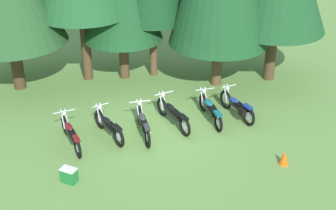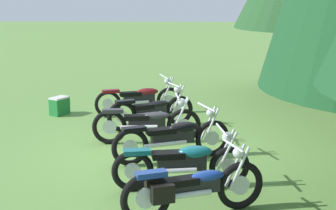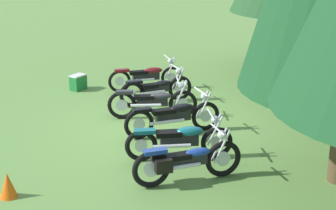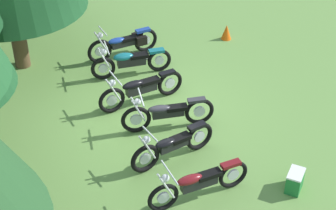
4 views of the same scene
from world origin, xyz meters
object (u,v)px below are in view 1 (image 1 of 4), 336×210
(motorcycle_1, at_px, (109,126))
(picnic_cooler, at_px, (69,175))
(motorcycle_3, at_px, (173,114))
(motorcycle_4, at_px, (210,109))
(motorcycle_0, at_px, (71,134))
(motorcycle_2, at_px, (143,124))
(motorcycle_5, at_px, (237,106))
(traffic_cone, at_px, (284,158))

(motorcycle_1, relative_size, picnic_cooler, 3.52)
(motorcycle_3, relative_size, motorcycle_4, 0.99)
(motorcycle_0, bearing_deg, motorcycle_2, -99.85)
(motorcycle_4, xyz_separation_m, motorcycle_5, (1.06, 0.12, -0.01))
(motorcycle_0, height_order, motorcycle_5, motorcycle_5)
(picnic_cooler, distance_m, traffic_cone, 6.77)
(traffic_cone, bearing_deg, picnic_cooler, -179.67)
(motorcycle_3, distance_m, picnic_cooler, 4.68)
(motorcycle_5, relative_size, picnic_cooler, 3.71)
(motorcycle_0, height_order, motorcycle_1, motorcycle_1)
(motorcycle_3, distance_m, motorcycle_4, 1.43)
(motorcycle_4, bearing_deg, traffic_cone, -159.05)
(motorcycle_4, bearing_deg, motorcycle_3, 87.90)
(motorcycle_0, bearing_deg, motorcycle_5, -96.64)
(motorcycle_3, bearing_deg, motorcycle_4, -104.91)
(motorcycle_2, xyz_separation_m, motorcycle_5, (3.60, 0.83, -0.00))
(motorcycle_5, height_order, traffic_cone, motorcycle_5)
(motorcycle_1, distance_m, motorcycle_3, 2.38)
(motorcycle_0, relative_size, motorcycle_3, 0.99)
(motorcycle_0, relative_size, motorcycle_1, 1.11)
(motorcycle_3, bearing_deg, picnic_cooler, 108.47)
(motorcycle_1, xyz_separation_m, motorcycle_4, (3.74, 0.68, 0.02))
(picnic_cooler, relative_size, traffic_cone, 1.19)
(picnic_cooler, bearing_deg, motorcycle_0, 90.28)
(picnic_cooler, bearing_deg, motorcycle_5, 28.25)
(motorcycle_3, bearing_deg, motorcycle_1, 81.44)
(motorcycle_2, distance_m, motorcycle_4, 2.64)
(motorcycle_2, bearing_deg, motorcycle_3, -68.70)
(picnic_cooler, bearing_deg, motorcycle_2, 44.48)
(motorcycle_2, relative_size, motorcycle_3, 1.02)
(motorcycle_3, bearing_deg, traffic_cone, -154.18)
(motorcycle_2, relative_size, motorcycle_5, 1.09)
(motorcycle_0, bearing_deg, picnic_cooler, 162.80)
(motorcycle_0, distance_m, motorcycle_2, 2.51)
(motorcycle_1, bearing_deg, motorcycle_4, -104.80)
(motorcycle_3, xyz_separation_m, picnic_cooler, (-3.60, -2.99, -0.23))
(motorcycle_4, bearing_deg, motorcycle_1, 91.86)
(motorcycle_0, distance_m, motorcycle_1, 1.34)
(traffic_cone, bearing_deg, motorcycle_3, 137.07)
(motorcycle_5, height_order, picnic_cooler, motorcycle_5)
(motorcycle_2, xyz_separation_m, traffic_cone, (4.29, -2.39, -0.21))
(motorcycle_1, distance_m, motorcycle_4, 3.81)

